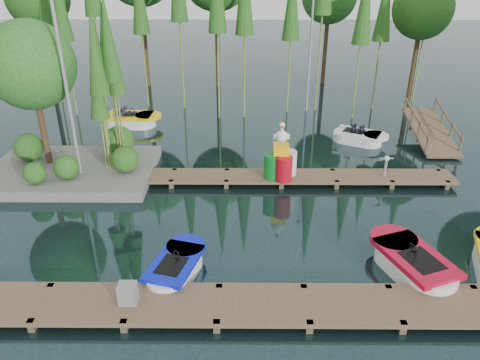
{
  "coord_description": "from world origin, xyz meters",
  "views": [
    {
      "loc": [
        0.6,
        -13.24,
        8.06
      ],
      "look_at": [
        0.5,
        0.5,
        1.1
      ],
      "focal_mm": 35.0,
      "sensor_mm": 36.0,
      "label": 1
    }
  ],
  "objects_px": {
    "utility_cabinet": "(128,294)",
    "island": "(54,94)",
    "boat_yellow_far": "(131,120)",
    "boat_blue": "(176,268)",
    "yellow_barrel": "(278,165)",
    "boat_red": "(413,264)",
    "drum_cluster": "(282,162)"
  },
  "relations": [
    {
      "from": "yellow_barrel",
      "to": "utility_cabinet",
      "type": "bearing_deg",
      "value": -120.18
    },
    {
      "from": "island",
      "to": "drum_cluster",
      "type": "relative_size",
      "value": 3.18
    },
    {
      "from": "boat_red",
      "to": "drum_cluster",
      "type": "bearing_deg",
      "value": 100.46
    },
    {
      "from": "boat_blue",
      "to": "yellow_barrel",
      "type": "xyz_separation_m",
      "value": [
        3.12,
        5.59,
        0.48
      ]
    },
    {
      "from": "utility_cabinet",
      "to": "yellow_barrel",
      "type": "height_order",
      "value": "yellow_barrel"
    },
    {
      "from": "island",
      "to": "utility_cabinet",
      "type": "distance_m",
      "value": 9.2
    },
    {
      "from": "boat_yellow_far",
      "to": "yellow_barrel",
      "type": "height_order",
      "value": "boat_yellow_far"
    },
    {
      "from": "drum_cluster",
      "to": "boat_red",
      "type": "bearing_deg",
      "value": -58.69
    },
    {
      "from": "yellow_barrel",
      "to": "drum_cluster",
      "type": "bearing_deg",
      "value": -58.73
    },
    {
      "from": "utility_cabinet",
      "to": "yellow_barrel",
      "type": "xyz_separation_m",
      "value": [
        4.07,
        7.0,
        0.14
      ]
    },
    {
      "from": "boat_yellow_far",
      "to": "utility_cabinet",
      "type": "bearing_deg",
      "value": -53.83
    },
    {
      "from": "boat_blue",
      "to": "boat_red",
      "type": "xyz_separation_m",
      "value": [
        6.42,
        0.16,
        0.05
      ]
    },
    {
      "from": "boat_red",
      "to": "boat_blue",
      "type": "bearing_deg",
      "value": 160.56
    },
    {
      "from": "boat_blue",
      "to": "boat_red",
      "type": "bearing_deg",
      "value": 17.52
    },
    {
      "from": "drum_cluster",
      "to": "boat_blue",
      "type": "bearing_deg",
      "value": -120.66
    },
    {
      "from": "utility_cabinet",
      "to": "island",
      "type": "bearing_deg",
      "value": 118.0
    },
    {
      "from": "boat_blue",
      "to": "utility_cabinet",
      "type": "xyz_separation_m",
      "value": [
        -0.95,
        -1.41,
        0.33
      ]
    },
    {
      "from": "boat_blue",
      "to": "yellow_barrel",
      "type": "distance_m",
      "value": 6.42
    },
    {
      "from": "island",
      "to": "drum_cluster",
      "type": "xyz_separation_m",
      "value": [
        8.31,
        -0.95,
        -2.26
      ]
    },
    {
      "from": "boat_red",
      "to": "boat_yellow_far",
      "type": "height_order",
      "value": "boat_yellow_far"
    },
    {
      "from": "boat_yellow_far",
      "to": "boat_blue",
      "type": "bearing_deg",
      "value": -48.12
    },
    {
      "from": "island",
      "to": "boat_yellow_far",
      "type": "bearing_deg",
      "value": 75.69
    },
    {
      "from": "boat_red",
      "to": "drum_cluster",
      "type": "distance_m",
      "value": 6.2
    },
    {
      "from": "boat_red",
      "to": "yellow_barrel",
      "type": "bearing_deg",
      "value": 100.46
    },
    {
      "from": "boat_yellow_far",
      "to": "utility_cabinet",
      "type": "relative_size",
      "value": 5.52
    },
    {
      "from": "boat_blue",
      "to": "yellow_barrel",
      "type": "bearing_deg",
      "value": 76.89
    },
    {
      "from": "boat_red",
      "to": "utility_cabinet",
      "type": "distance_m",
      "value": 7.54
    },
    {
      "from": "boat_red",
      "to": "boat_yellow_far",
      "type": "bearing_deg",
      "value": 110.51
    },
    {
      "from": "boat_yellow_far",
      "to": "island",
      "type": "bearing_deg",
      "value": -80.13
    },
    {
      "from": "island",
      "to": "boat_yellow_far",
      "type": "relative_size",
      "value": 2.29
    },
    {
      "from": "yellow_barrel",
      "to": "island",
      "type": "bearing_deg",
      "value": 174.5
    },
    {
      "from": "island",
      "to": "boat_red",
      "type": "xyz_separation_m",
      "value": [
        11.51,
        -6.22,
        -2.9
      ]
    }
  ]
}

